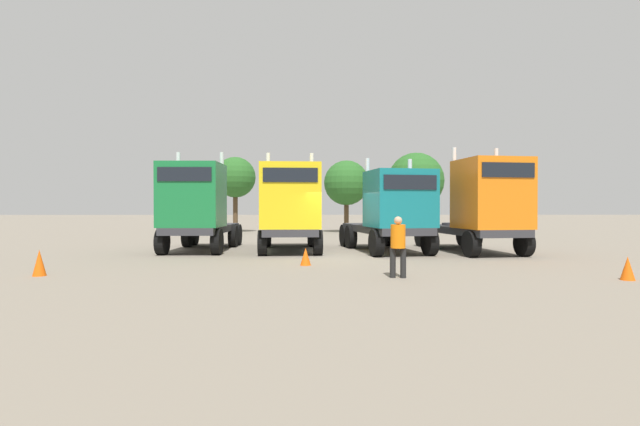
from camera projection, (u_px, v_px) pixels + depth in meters
ground at (339, 257)px, 18.69m from camera, size 200.00×200.00×0.00m
semi_truck_green at (196, 207)px, 20.47m from camera, size 2.62×6.16×4.32m
semi_truck_yellow at (290, 207)px, 20.32m from camera, size 2.87×6.54×4.28m
semi_truck_teal at (393, 211)px, 20.03m from camera, size 3.57×6.61×3.99m
semi_truck_orange at (483, 206)px, 19.70m from camera, size 3.42×6.71×4.43m
visitor_in_hivis at (398, 242)px, 13.12m from camera, size 0.46×0.45×1.67m
traffic_cone_near at (39, 263)px, 13.47m from camera, size 0.36×0.36×0.74m
traffic_cone_mid at (306, 257)px, 15.91m from camera, size 0.36×0.36×0.58m
traffic_cone_far at (628, 268)px, 12.70m from camera, size 0.36×0.36×0.63m
oak_far_left at (235, 178)px, 36.57m from camera, size 3.08×3.08×5.72m
oak_far_centre at (346, 183)px, 36.50m from camera, size 3.39×3.39×5.45m
oak_far_right at (416, 181)px, 36.85m from camera, size 4.27×4.27×6.08m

